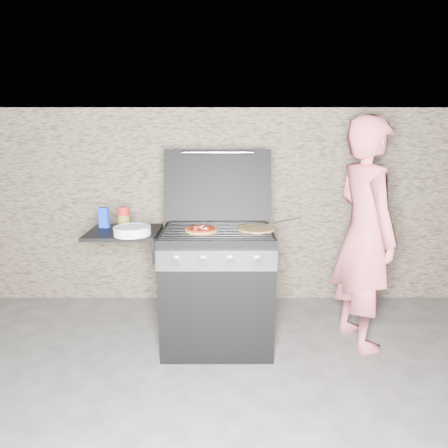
{
  "coord_description": "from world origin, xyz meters",
  "views": [
    {
      "loc": [
        0.04,
        -2.78,
        1.6
      ],
      "look_at": [
        0.05,
        0.0,
        0.95
      ],
      "focal_mm": 32.0,
      "sensor_mm": 36.0,
      "label": 1
    }
  ],
  "objects_px": {
    "gas_grill": "(184,289)",
    "sauce_jar": "(124,216)",
    "pizza_topped": "(201,229)",
    "person": "(365,234)"
  },
  "relations": [
    {
      "from": "gas_grill",
      "to": "sauce_jar",
      "type": "height_order",
      "value": "sauce_jar"
    },
    {
      "from": "gas_grill",
      "to": "pizza_topped",
      "type": "xyz_separation_m",
      "value": [
        0.14,
        -0.05,
        0.47
      ]
    },
    {
      "from": "gas_grill",
      "to": "pizza_topped",
      "type": "distance_m",
      "value": 0.49
    },
    {
      "from": "sauce_jar",
      "to": "gas_grill",
      "type": "bearing_deg",
      "value": -20.25
    },
    {
      "from": "gas_grill",
      "to": "sauce_jar",
      "type": "xyz_separation_m",
      "value": [
        -0.46,
        0.17,
        0.52
      ]
    },
    {
      "from": "gas_grill",
      "to": "pizza_topped",
      "type": "height_order",
      "value": "pizza_topped"
    },
    {
      "from": "gas_grill",
      "to": "person",
      "type": "xyz_separation_m",
      "value": [
        1.34,
        0.06,
        0.4
      ]
    },
    {
      "from": "pizza_topped",
      "to": "person",
      "type": "xyz_separation_m",
      "value": [
        1.2,
        0.11,
        -0.07
      ]
    },
    {
      "from": "pizza_topped",
      "to": "gas_grill",
      "type": "bearing_deg",
      "value": 159.07
    },
    {
      "from": "pizza_topped",
      "to": "person",
      "type": "bearing_deg",
      "value": 5.47
    }
  ]
}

